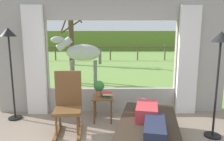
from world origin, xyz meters
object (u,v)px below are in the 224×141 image
Objects in this scene: book_stack at (107,95)px; floor_lamp_right at (220,53)px; rocking_chair at (68,103)px; floor_lamp_left at (9,46)px; recliner_sofa at (148,133)px; reclining_person at (149,116)px; side_table at (103,101)px; pasture_tree at (71,39)px; horse at (81,53)px; potted_plant at (99,87)px.

book_stack is 2.17m from floor_lamp_right.
floor_lamp_right reaches higher than rocking_chair.
book_stack is at bearing 160.96° from floor_lamp_right.
rocking_chair is at bearing -24.71° from floor_lamp_left.
recliner_sofa is 0.96× the size of floor_lamp_left.
reclining_person reaches higher than side_table.
pasture_tree is at bearing 114.76° from floor_lamp_right.
reclining_person is 0.79× the size of horse.
book_stack is 0.06× the size of pasture_tree.
side_table is at bearing -75.25° from pasture_tree.
rocking_chair is at bearing -142.69° from side_table.
book_stack is 8.68m from pasture_tree.
recliner_sofa is 1.20m from book_stack.
pasture_tree is at bearing 104.75° from side_table.
potted_plant is 0.17× the size of floor_lamp_right.
horse is 5.17m from pasture_tree.
horse is at bearing 89.28° from rocking_chair.
floor_lamp_right is (1.96, -0.71, 1.05)m from side_table.
rocking_chair reaches higher than reclining_person.
recliner_sofa is 1.27m from side_table.
book_stack is (0.09, -0.06, 0.15)m from side_table.
side_table is 0.29× the size of horse.
floor_lamp_left is 3.94m from floor_lamp_right.
horse reaches higher than side_table.
floor_lamp_left is 0.55× the size of pasture_tree.
floor_lamp_left is (-1.81, 0.06, 0.85)m from potted_plant.
floor_lamp_left is (-1.28, 0.59, 1.01)m from rocking_chair.
pasture_tree is at bearing 119.62° from reclining_person.
potted_plant is 1.62× the size of book_stack.
rocking_chair is at bearing 174.73° from floor_lamp_right.
reclining_person is 1.57m from floor_lamp_right.
side_table reaches higher than recliner_sofa.
floor_lamp_left is (-1.89, 0.12, 1.13)m from side_table.
recliner_sofa is 0.31m from reclining_person.
floor_lamp_right is at bearing -65.24° from pasture_tree.
horse reaches higher than reclining_person.
rocking_chair is 3.50× the size of potted_plant.
reclining_person is 9.81m from pasture_tree.
floor_lamp_right reaches higher than side_table.
book_stack reaches higher than recliner_sofa.
horse is (1.00, 3.15, -0.40)m from floor_lamp_left.
book_stack is (0.71, 0.41, 0.03)m from rocking_chair.
potted_plant is 3.33m from horse.
side_table is (-0.75, 1.05, -0.10)m from reclining_person.
floor_lamp_left is 1.05× the size of floor_lamp_right.
recliner_sofa is 1.51m from rocking_chair.
recliner_sofa is at bearing -51.71° from potted_plant.
horse is (-1.64, 4.31, 0.63)m from reclining_person.
horse is (-0.98, 3.33, 0.58)m from book_stack.
rocking_chair is 0.77m from potted_plant.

